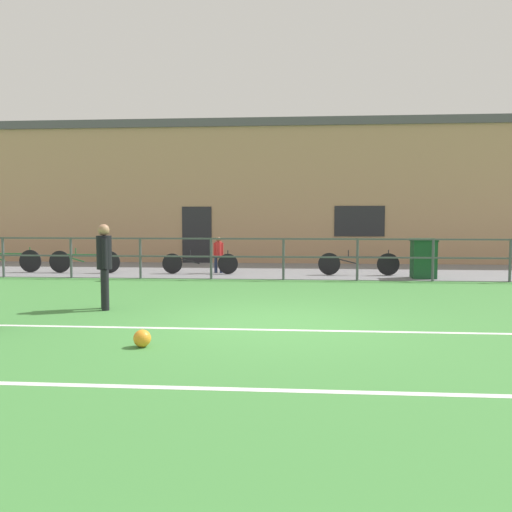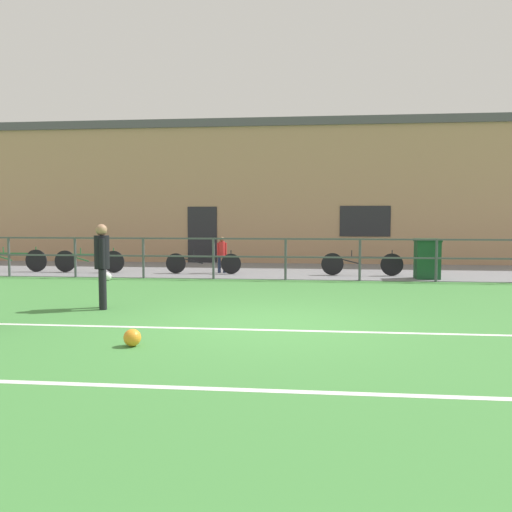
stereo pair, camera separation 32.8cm
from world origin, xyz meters
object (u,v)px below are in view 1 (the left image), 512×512
at_px(player_goalkeeper, 104,261).
at_px(bicycle_parked_3, 84,261).
at_px(soccer_ball_match, 104,277).
at_px(bicycle_parked_0, 358,264).
at_px(soccer_ball_spare, 142,338).
at_px(bicycle_parked_2, 5,260).
at_px(trash_bin_0, 424,258).
at_px(spectator_child, 218,252).
at_px(bicycle_parked_1, 200,263).

distance_m(player_goalkeeper, bicycle_parked_3, 6.76).
relative_size(soccer_ball_match, bicycle_parked_0, 0.10).
bearing_deg(soccer_ball_spare, bicycle_parked_3, 116.62).
distance_m(player_goalkeeper, soccer_ball_spare, 3.28).
distance_m(soccer_ball_match, bicycle_parked_2, 4.25).
bearing_deg(trash_bin_0, spectator_child, 171.26).
relative_size(bicycle_parked_0, bicycle_parked_2, 1.03).
height_order(bicycle_parked_1, bicycle_parked_2, bicycle_parked_2).
height_order(soccer_ball_spare, trash_bin_0, trash_bin_0).
relative_size(player_goalkeeper, trash_bin_0, 1.45).
relative_size(spectator_child, trash_bin_0, 1.00).
distance_m(player_goalkeeper, soccer_ball_match, 4.60).
xyz_separation_m(soccer_ball_spare, bicycle_parked_2, (-6.96, 8.87, 0.26)).
height_order(bicycle_parked_0, bicycle_parked_3, bicycle_parked_3).
relative_size(spectator_child, bicycle_parked_2, 0.48).
bearing_deg(soccer_ball_match, bicycle_parked_3, 125.37).
height_order(player_goalkeeper, bicycle_parked_3, player_goalkeeper).
bearing_deg(soccer_ball_match, trash_bin_0, 8.02).
relative_size(soccer_ball_match, bicycle_parked_1, 0.10).
distance_m(soccer_ball_spare, bicycle_parked_0, 9.66).
xyz_separation_m(bicycle_parked_1, trash_bin_0, (6.43, -0.62, 0.24)).
xyz_separation_m(spectator_child, trash_bin_0, (5.91, -0.91, -0.07)).
bearing_deg(bicycle_parked_0, soccer_ball_match, -165.18).
distance_m(soccer_ball_match, spectator_child, 3.55).
height_order(player_goalkeeper, bicycle_parked_0, player_goalkeeper).
distance_m(soccer_ball_spare, bicycle_parked_1, 8.91).
bearing_deg(spectator_child, soccer_ball_spare, 80.00).
height_order(soccer_ball_match, soccer_ball_spare, soccer_ball_spare).
bearing_deg(bicycle_parked_2, bicycle_parked_0, 0.00).
distance_m(bicycle_parked_3, trash_bin_0, 10.02).
distance_m(bicycle_parked_1, bicycle_parked_2, 6.08).
bearing_deg(soccer_ball_spare, player_goalkeeper, 118.95).
bearing_deg(bicycle_parked_3, spectator_child, 4.05).
bearing_deg(player_goalkeeper, soccer_ball_spare, 5.33).
bearing_deg(bicycle_parked_0, trash_bin_0, -19.71).
height_order(bicycle_parked_1, bicycle_parked_3, bicycle_parked_3).
relative_size(soccer_ball_spare, bicycle_parked_1, 0.10).
xyz_separation_m(player_goalkeeper, bicycle_parked_2, (-5.42, 6.08, -0.53)).
xyz_separation_m(soccer_ball_match, spectator_child, (2.78, 2.13, 0.53)).
distance_m(bicycle_parked_1, trash_bin_0, 6.47).
distance_m(bicycle_parked_0, bicycle_parked_1, 4.71).
height_order(soccer_ball_match, bicycle_parked_1, bicycle_parked_1).
height_order(player_goalkeeper, soccer_ball_match, player_goalkeeper).
height_order(soccer_ball_match, bicycle_parked_3, bicycle_parked_3).
xyz_separation_m(bicycle_parked_3, trash_bin_0, (10.00, -0.62, 0.21)).
height_order(player_goalkeeper, bicycle_parked_1, player_goalkeeper).
xyz_separation_m(bicycle_parked_1, bicycle_parked_2, (-6.08, 0.00, 0.04)).
distance_m(player_goalkeeper, spectator_child, 6.49).
bearing_deg(bicycle_parked_0, spectator_child, 176.03).
bearing_deg(soccer_ball_spare, bicycle_parked_0, 66.64).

